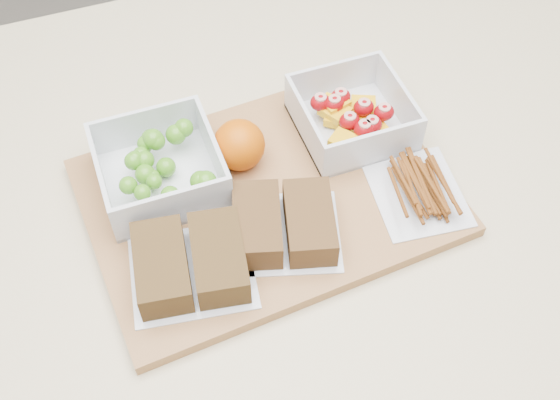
% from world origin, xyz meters
% --- Properties ---
extents(counter, '(1.20, 0.90, 0.90)m').
position_xyz_m(counter, '(0.00, 0.00, 0.45)').
color(counter, beige).
rests_on(counter, ground).
extents(cutting_board, '(0.44, 0.33, 0.02)m').
position_xyz_m(cutting_board, '(0.01, 0.00, 0.91)').
color(cutting_board, '#A47243').
rests_on(cutting_board, counter).
extents(grape_container, '(0.14, 0.14, 0.06)m').
position_xyz_m(grape_container, '(-0.10, 0.06, 0.94)').
color(grape_container, silver).
rests_on(grape_container, cutting_board).
extents(fruit_container, '(0.13, 0.13, 0.06)m').
position_xyz_m(fruit_container, '(0.15, 0.07, 0.94)').
color(fruit_container, silver).
rests_on(fruit_container, cutting_board).
extents(orange, '(0.06, 0.06, 0.06)m').
position_xyz_m(orange, '(-0.00, 0.06, 0.95)').
color(orange, '#CF5704').
rests_on(orange, cutting_board).
extents(sandwich_bag_left, '(0.15, 0.14, 0.04)m').
position_xyz_m(sandwich_bag_left, '(-0.10, -0.07, 0.94)').
color(sandwich_bag_left, silver).
rests_on(sandwich_bag_left, cutting_board).
extents(sandwich_bag_center, '(0.15, 0.15, 0.04)m').
position_xyz_m(sandwich_bag_center, '(0.01, -0.06, 0.94)').
color(sandwich_bag_center, silver).
rests_on(sandwich_bag_center, cutting_board).
extents(pretzel_bag, '(0.12, 0.14, 0.03)m').
position_xyz_m(pretzel_bag, '(0.18, -0.06, 0.93)').
color(pretzel_bag, silver).
rests_on(pretzel_bag, cutting_board).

